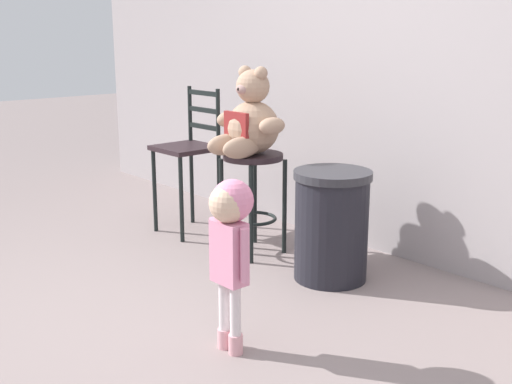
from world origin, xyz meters
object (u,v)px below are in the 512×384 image
Objects in this scene: bar_stool_with_teddy at (253,181)px; teddy_bear at (250,122)px; trash_bin at (331,225)px; child_walking at (230,229)px; bar_chair_empty at (189,153)px.

bar_stool_with_teddy is 1.20× the size of teddy_bear.
teddy_bear is 0.91m from trash_bin.
child_walking is at bearing -45.80° from bar_stool_with_teddy.
teddy_bear is 0.69× the size of child_walking.
bar_stool_with_teddy is 1.46m from child_walking.
child_walking is 1.23× the size of trash_bin.
teddy_bear is at bearing 92.29° from child_walking.
bar_chair_empty is (-0.71, -0.00, -0.31)m from teddy_bear.
child_walking is 2.00m from bar_chair_empty.
trash_bin is at bearing 63.49° from child_walking.
bar_stool_with_teddy is at bearing 2.45° from bar_chair_empty.
child_walking is (1.01, -1.04, 0.11)m from bar_stool_with_teddy.
child_walking is at bearing -30.46° from bar_chair_empty.
teddy_bear reaches higher than child_walking.
trash_bin is (0.70, 0.04, -0.17)m from bar_stool_with_teddy.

